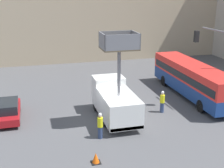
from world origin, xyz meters
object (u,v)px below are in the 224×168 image
object	(u,v)px
traffic_cone_near_truck	(96,158)
parked_car_curbside	(8,110)
utility_truck	(115,99)
road_worker_near_truck	(100,126)
city_bus	(192,78)
traffic_light_pole	(217,53)
road_worker_directing	(162,102)

from	to	relation	value
traffic_cone_near_truck	parked_car_curbside	world-z (taller)	parked_car_curbside
utility_truck	road_worker_near_truck	distance (m)	3.47
traffic_cone_near_truck	parked_car_curbside	xyz separation A→B (m)	(-5.17, 7.80, 0.45)
traffic_cone_near_truck	city_bus	bearing A→B (deg)	38.94
traffic_light_pole	road_worker_near_truck	bearing A→B (deg)	-161.14
traffic_light_pole	road_worker_directing	bearing A→B (deg)	-173.21
utility_truck	traffic_light_pole	world-z (taller)	utility_truck
city_bus	road_worker_near_truck	world-z (taller)	city_bus
traffic_light_pole	road_worker_directing	distance (m)	6.19
road_worker_directing	parked_car_curbside	size ratio (longest dim) A/B	0.40
city_bus	traffic_light_pole	xyz separation A→B (m)	(0.85, -2.21, 2.71)
city_bus	road_worker_directing	world-z (taller)	city_bus
road_worker_near_truck	road_worker_directing	distance (m)	6.62
traffic_light_pole	traffic_cone_near_truck	distance (m)	14.17
utility_truck	traffic_light_pole	bearing A→B (deg)	5.27
city_bus	traffic_light_pole	distance (m)	3.60
city_bus	traffic_cone_near_truck	distance (m)	14.15
road_worker_near_truck	parked_car_curbside	bearing A→B (deg)	115.52
road_worker_directing	parked_car_curbside	distance (m)	12.09
road_worker_near_truck	traffic_cone_near_truck	xyz separation A→B (m)	(-0.94, -2.93, -0.62)
city_bus	parked_car_curbside	size ratio (longest dim) A/B	2.55
road_worker_directing	traffic_cone_near_truck	distance (m)	9.10
road_worker_near_truck	traffic_cone_near_truck	size ratio (longest dim) A/B	2.89
utility_truck	traffic_cone_near_truck	size ratio (longest dim) A/B	10.70
city_bus	traffic_light_pole	size ratio (longest dim) A/B	1.74
parked_car_curbside	road_worker_directing	bearing A→B (deg)	-8.38
parked_car_curbside	city_bus	bearing A→B (deg)	3.71
road_worker_directing	utility_truck	bearing A→B (deg)	-168.66
traffic_cone_near_truck	traffic_light_pole	bearing A→B (deg)	29.36
city_bus	road_worker_near_truck	distance (m)	11.65
utility_truck	parked_car_curbside	bearing A→B (deg)	165.87
road_worker_near_truck	parked_car_curbside	xyz separation A→B (m)	(-6.12, 4.87, -0.18)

